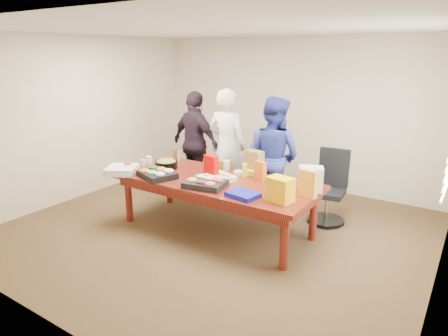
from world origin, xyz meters
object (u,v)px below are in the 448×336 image
Objects in this scene: person_right at (273,157)px; salad_bowl at (166,165)px; office_chair at (328,189)px; sheet_cake at (220,177)px; person_center at (227,146)px; conference_table at (216,205)px.

person_right reaches higher than salad_bowl.
office_chair reaches higher than sheet_cake.
salad_bowl is at bearing -159.29° from office_chair.
person_right is at bearing 172.21° from person_center.
person_center reaches higher than office_chair.
office_chair reaches higher than conference_table.
sheet_cake is (0.57, -1.05, -0.15)m from person_center.
sheet_cake is at bearing -142.50° from office_chair.
conference_table is 1.49× the size of person_center.
office_chair is 2.40m from salad_bowl.
sheet_cake is (-1.15, -1.07, 0.27)m from office_chair.
person_right is at bearing -177.83° from office_chair.
person_center is at bearing 175.45° from office_chair.
salad_bowl is (-0.42, -1.02, -0.13)m from person_center.
salad_bowl is (-1.30, -0.93, -0.10)m from person_right.
conference_table is 1.30m from person_center.
conference_table is 7.23× the size of sheet_cake.
office_chair is 3.05× the size of salad_bowl.
salad_bowl is at bearing 43.11° from person_right.
conference_table is 8.26× the size of salad_bowl.
sheet_cake is 1.14× the size of salad_bowl.
office_chair is 1.59m from sheet_cake.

